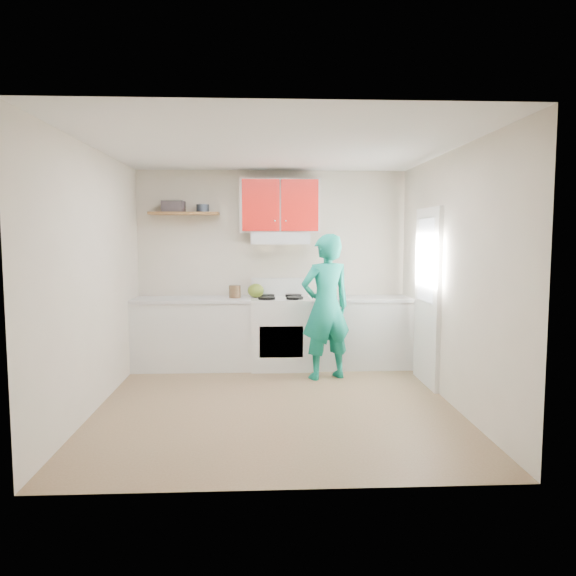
{
  "coord_description": "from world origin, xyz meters",
  "views": [
    {
      "loc": [
        -0.14,
        -5.45,
        1.73
      ],
      "look_at": [
        0.15,
        0.55,
        1.15
      ],
      "focal_mm": 33.82,
      "sensor_mm": 36.0,
      "label": 1
    }
  ],
  "objects": [
    {
      "name": "tin",
      "position": [
        -0.91,
        1.79,
        2.09
      ],
      "size": [
        0.22,
        0.22,
        0.1
      ],
      "primitive_type": "cylinder",
      "rotation": [
        0.0,
        0.0,
        -0.43
      ],
      "color": "#333D4C",
      "rests_on": "shelf"
    },
    {
      "name": "stove",
      "position": [
        0.1,
        1.57,
        0.46
      ],
      "size": [
        0.76,
        0.65,
        0.92
      ],
      "primitive_type": "cube",
      "color": "white",
      "rests_on": "floor"
    },
    {
      "name": "ceiling",
      "position": [
        0.0,
        0.0,
        2.6
      ],
      "size": [
        3.6,
        3.8,
        0.04
      ],
      "primitive_type": "cube",
      "color": "white",
      "rests_on": "floor"
    },
    {
      "name": "kettle",
      "position": [
        -0.22,
        1.65,
        1.01
      ],
      "size": [
        0.25,
        0.25,
        0.18
      ],
      "primitive_type": "ellipsoid",
      "rotation": [
        0.0,
        0.0,
        -0.17
      ],
      "color": "olive",
      "rests_on": "stove"
    },
    {
      "name": "counter_left",
      "position": [
        -1.04,
        1.6,
        0.45
      ],
      "size": [
        1.52,
        0.6,
        0.9
      ],
      "primitive_type": "cube",
      "color": "silver",
      "rests_on": "floor"
    },
    {
      "name": "cutting_board",
      "position": [
        0.81,
        1.52,
        0.91
      ],
      "size": [
        0.38,
        0.31,
        0.02
      ],
      "primitive_type": "cube",
      "rotation": [
        0.0,
        0.0,
        -0.21
      ],
      "color": "olive",
      "rests_on": "counter_right"
    },
    {
      "name": "floor",
      "position": [
        0.0,
        0.0,
        0.0
      ],
      "size": [
        3.8,
        3.8,
        0.0
      ],
      "primitive_type": "plane",
      "color": "brown",
      "rests_on": "ground"
    },
    {
      "name": "right_wall",
      "position": [
        1.8,
        0.0,
        1.3
      ],
      "size": [
        0.04,
        3.8,
        2.6
      ],
      "primitive_type": "cube",
      "color": "beige",
      "rests_on": "floor"
    },
    {
      "name": "person",
      "position": [
        0.63,
        1.0,
        0.88
      ],
      "size": [
        0.74,
        0.61,
        1.75
      ],
      "primitive_type": "imported",
      "rotation": [
        0.0,
        0.0,
        3.49
      ],
      "color": "#0E816C",
      "rests_on": "floor"
    },
    {
      "name": "door_glass",
      "position": [
        1.75,
        0.7,
        1.45
      ],
      "size": [
        0.01,
        0.55,
        0.95
      ],
      "primitive_type": "cube",
      "color": "white",
      "rests_on": "door"
    },
    {
      "name": "upper_cabinets",
      "position": [
        0.1,
        1.73,
        2.12
      ],
      "size": [
        1.02,
        0.33,
        0.7
      ],
      "primitive_type": "cube",
      "color": "red",
      "rests_on": "back_wall"
    },
    {
      "name": "range_hood",
      "position": [
        0.1,
        1.68,
        1.7
      ],
      "size": [
        0.76,
        0.44,
        0.15
      ],
      "primitive_type": "cube",
      "color": "silver",
      "rests_on": "back_wall"
    },
    {
      "name": "books",
      "position": [
        -1.28,
        1.72,
        2.11
      ],
      "size": [
        0.29,
        0.22,
        0.14
      ],
      "primitive_type": "cube",
      "rotation": [
        0.0,
        0.0,
        -0.07
      ],
      "color": "#393236",
      "rests_on": "shelf"
    },
    {
      "name": "counter_right",
      "position": [
        1.14,
        1.6,
        0.45
      ],
      "size": [
        1.32,
        0.6,
        0.9
      ],
      "primitive_type": "cube",
      "color": "silver",
      "rests_on": "floor"
    },
    {
      "name": "crock",
      "position": [
        -0.49,
        1.61,
        0.99
      ],
      "size": [
        0.17,
        0.17,
        0.18
      ],
      "primitive_type": "cylinder",
      "rotation": [
        0.0,
        0.0,
        0.14
      ],
      "color": "#4C3521",
      "rests_on": "counter_left"
    },
    {
      "name": "silicone_mat",
      "position": [
        1.62,
        1.54,
        0.9
      ],
      "size": [
        0.31,
        0.27,
        0.01
      ],
      "primitive_type": "cube",
      "rotation": [
        0.0,
        0.0,
        0.21
      ],
      "color": "#B51221",
      "rests_on": "counter_right"
    },
    {
      "name": "shelf",
      "position": [
        -1.15,
        1.75,
        2.02
      ],
      "size": [
        0.9,
        0.3,
        0.04
      ],
      "primitive_type": "cube",
      "color": "brown",
      "rests_on": "back_wall"
    },
    {
      "name": "front_wall",
      "position": [
        0.0,
        -1.9,
        1.3
      ],
      "size": [
        3.6,
        0.04,
        2.6
      ],
      "primitive_type": "cube",
      "color": "beige",
      "rests_on": "floor"
    },
    {
      "name": "door",
      "position": [
        1.78,
        0.7,
        1.02
      ],
      "size": [
        0.05,
        0.85,
        2.05
      ],
      "primitive_type": "cube",
      "color": "white",
      "rests_on": "floor"
    },
    {
      "name": "left_wall",
      "position": [
        -1.8,
        0.0,
        1.3
      ],
      "size": [
        0.04,
        3.8,
        2.6
      ],
      "primitive_type": "cube",
      "color": "beige",
      "rests_on": "floor"
    },
    {
      "name": "back_wall",
      "position": [
        0.0,
        1.9,
        1.3
      ],
      "size": [
        3.6,
        0.04,
        2.6
      ],
      "primitive_type": "cube",
      "color": "beige",
      "rests_on": "floor"
    }
  ]
}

